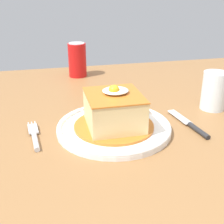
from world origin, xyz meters
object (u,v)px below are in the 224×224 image
at_px(knife, 193,126).
at_px(drinking_glass, 214,93).
at_px(main_plate, 114,127).
at_px(soda_can, 77,60).
at_px(fork, 35,137).

distance_m(knife, drinking_glass, 0.16).
height_order(main_plate, soda_can, soda_can).
bearing_deg(knife, drinking_glass, 42.75).
height_order(main_plate, fork, main_plate).
relative_size(knife, drinking_glass, 1.58).
bearing_deg(main_plate, fork, -179.16).
bearing_deg(main_plate, drinking_glass, 13.06).
bearing_deg(soda_can, drinking_glass, -50.46).
bearing_deg(main_plate, knife, -9.99).
bearing_deg(drinking_glass, knife, -137.25).
bearing_deg(fork, drinking_glass, 8.48).
height_order(soda_can, drinking_glass, soda_can).
height_order(main_plate, knife, main_plate).
bearing_deg(knife, main_plate, 170.01).
xyz_separation_m(fork, soda_can, (0.16, 0.47, 0.06)).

